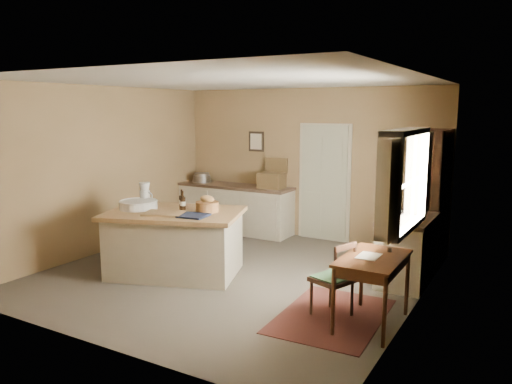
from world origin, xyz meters
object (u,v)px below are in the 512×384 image
desk_chair (332,280)px  work_island (174,241)px  shelving_unit (437,198)px  writing_desk (373,265)px  sideboard (236,207)px  right_cabinet (407,250)px

desk_chair → work_island: bearing=-166.3°
work_island → shelving_unit: size_ratio=1.06×
writing_desk → shelving_unit: 2.70m
work_island → shelving_unit: (3.10, 2.38, 0.53)m
sideboard → desk_chair: sideboard is taller
work_island → right_cabinet: work_island is taller
desk_chair → writing_desk: bearing=18.6°
right_cabinet → writing_desk: bearing=-90.0°
desk_chair → right_cabinet: 1.62m
right_cabinet → shelving_unit: size_ratio=0.55×
writing_desk → right_cabinet: (-0.00, 1.57, -0.22)m
sideboard → desk_chair: (3.08, -2.86, -0.05)m
sideboard → right_cabinet: sideboard is taller
work_island → right_cabinet: bearing=4.2°
work_island → desk_chair: work_island is taller
desk_chair → shelving_unit: (0.62, 2.66, 0.59)m
work_island → right_cabinet: 3.21m
shelving_unit → sideboard: bearing=176.9°
shelving_unit → writing_desk: bearing=-93.3°
shelving_unit → work_island: bearing=-142.5°
writing_desk → desk_chair: bearing=178.6°
writing_desk → shelving_unit: bearing=86.7°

